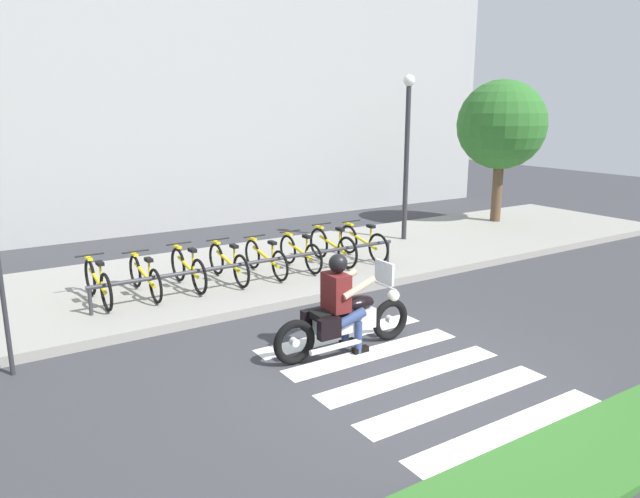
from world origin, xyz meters
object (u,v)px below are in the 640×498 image
(bicycle_1, at_px, (145,277))
(bicycle_5, at_px, (300,253))
(bicycle_7, at_px, (363,242))
(bicycle_3, at_px, (228,263))
(bicycle_4, at_px, (265,258))
(bicycle_6, at_px, (333,247))
(rider, at_px, (341,297))
(street_lamp, at_px, (407,144))
(bicycle_2, at_px, (188,269))
(motorcycle, at_px, (346,321))
(bike_rack, at_px, (260,263))
(tree_near_rack, at_px, (502,125))
(bicycle_0, at_px, (98,283))

(bicycle_1, distance_m, bicycle_5, 3.15)
(bicycle_7, bearing_deg, bicycle_3, 179.99)
(bicycle_4, height_order, bicycle_6, bicycle_6)
(rider, relative_size, street_lamp, 0.35)
(bicycle_2, bearing_deg, rider, -76.31)
(bicycle_4, bearing_deg, bicycle_1, -180.00)
(bicycle_4, bearing_deg, bicycle_5, -0.07)
(bicycle_1, xyz_separation_m, bicycle_2, (0.79, -0.00, 0.02))
(motorcycle, xyz_separation_m, street_lamp, (5.01, 4.60, 2.04))
(rider, distance_m, bike_rack, 3.06)
(rider, height_order, tree_near_rack, tree_near_rack)
(bicycle_5, bearing_deg, tree_near_rack, 10.75)
(bicycle_1, height_order, bike_rack, bicycle_1)
(bicycle_2, relative_size, bicycle_6, 0.96)
(rider, bearing_deg, bicycle_4, 78.98)
(bicycle_5, relative_size, bike_rack, 0.26)
(bicycle_1, distance_m, bike_rack, 2.05)
(tree_near_rack, bearing_deg, rider, -150.58)
(bicycle_4, distance_m, bicycle_6, 1.58)
(bicycle_0, height_order, bicycle_7, bicycle_7)
(motorcycle, distance_m, bicycle_2, 3.72)
(bicycle_0, bearing_deg, bicycle_7, -0.00)
(bike_rack, bearing_deg, motorcycle, -94.29)
(bicycle_0, distance_m, tree_near_rack, 11.63)
(bicycle_0, bearing_deg, bicycle_1, 0.09)
(bicycle_6, relative_size, bicycle_7, 1.00)
(bicycle_2, relative_size, bicycle_3, 0.97)
(bicycle_2, xyz_separation_m, bicycle_4, (1.58, 0.00, -0.02))
(bike_rack, bearing_deg, bicycle_3, 125.39)
(rider, bearing_deg, motorcycle, -3.51)
(bicycle_7, bearing_deg, bicycle_0, 180.00)
(bicycle_6, bearing_deg, bicycle_0, 179.99)
(motorcycle, distance_m, tree_near_rack, 10.38)
(bicycle_1, relative_size, bicycle_4, 1.00)
(bicycle_4, bearing_deg, bicycle_6, -0.07)
(tree_near_rack, bearing_deg, bicycle_6, -167.99)
(bicycle_1, xyz_separation_m, bicycle_3, (1.58, -0.00, 0.01))
(bicycle_2, xyz_separation_m, bicycle_3, (0.79, 0.00, -0.01))
(bicycle_5, bearing_deg, bicycle_6, -0.06)
(bicycle_2, height_order, bicycle_3, bicycle_2)
(bicycle_0, xyz_separation_m, bicycle_3, (2.36, 0.00, -0.01))
(rider, distance_m, bicycle_4, 3.68)
(bicycle_0, height_order, bicycle_5, bicycle_0)
(motorcycle, distance_m, bicycle_1, 4.00)
(bike_rack, bearing_deg, bicycle_1, 164.25)
(bicycle_2, height_order, street_lamp, street_lamp)
(bicycle_1, relative_size, bicycle_7, 1.00)
(bicycle_6, bearing_deg, bicycle_1, 179.97)
(bicycle_0, bearing_deg, rider, -55.71)
(bicycle_3, height_order, bike_rack, bicycle_3)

